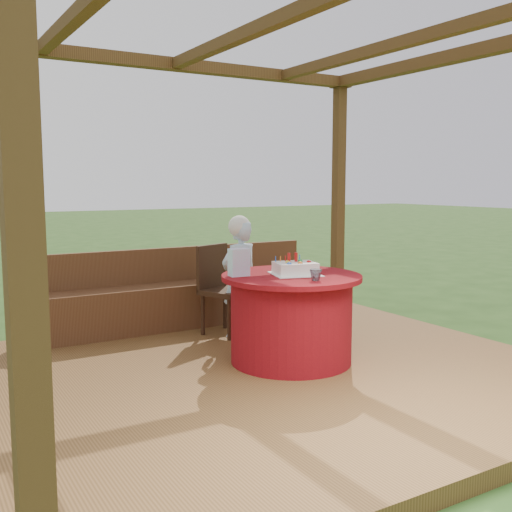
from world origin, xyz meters
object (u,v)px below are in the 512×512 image
at_px(table, 291,318).
at_px(elderly_woman, 240,275).
at_px(chair, 221,285).
at_px(drinking_glass, 316,275).
at_px(birthday_cake, 295,268).
at_px(gift_bag, 239,262).
at_px(bench, 184,300).

height_order(table, elderly_woman, elderly_woman).
bearing_deg(chair, drinking_glass, -87.87).
distance_m(birthday_cake, gift_bag, 0.47).
bearing_deg(chair, birthday_cake, -85.21).
bearing_deg(bench, table, -81.48).
xyz_separation_m(table, drinking_glass, (-0.01, -0.34, 0.40)).
xyz_separation_m(bench, elderly_woman, (0.27, -0.70, 0.33)).
distance_m(chair, birthday_cake, 1.19).
distance_m(bench, birthday_cake, 1.73).
height_order(chair, drinking_glass, chair).
bearing_deg(elderly_woman, gift_bag, -119.34).
relative_size(bench, gift_bag, 13.59).
bearing_deg(bench, chair, -69.42).
height_order(table, birthday_cake, birthday_cake).
bearing_deg(chair, elderly_woman, -67.24).
relative_size(table, gift_bag, 5.19).
distance_m(table, drinking_glass, 0.53).
bearing_deg(birthday_cake, elderly_woman, 90.38).
xyz_separation_m(birthday_cake, drinking_glass, (-0.04, -0.34, -0.01)).
height_order(table, drinking_glass, drinking_glass).
bearing_deg(bench, gift_bag, -96.21).
bearing_deg(chair, gift_bag, -109.22).
bearing_deg(bench, drinking_glass, -83.11).
bearing_deg(table, birthday_cake, -4.71).
relative_size(bench, table, 2.62).
relative_size(elderly_woman, drinking_glass, 12.45).
bearing_deg(table, bench, 98.52).
bearing_deg(birthday_cake, table, 175.29).
xyz_separation_m(elderly_woman, birthday_cake, (0.01, -0.93, 0.18)).
relative_size(table, drinking_glass, 12.22).
bearing_deg(gift_bag, bench, 87.98).
bearing_deg(table, drinking_glass, -91.02).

